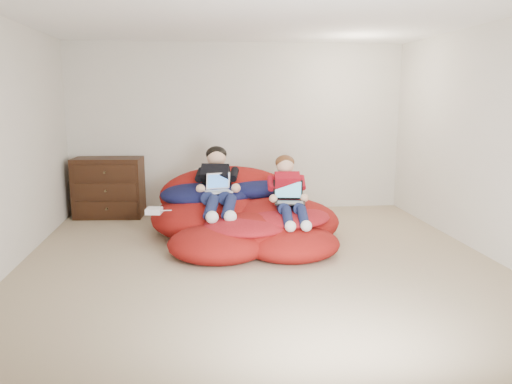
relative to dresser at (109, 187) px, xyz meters
name	(u,v)px	position (x,y,z in m)	size (l,w,h in m)	color
room_shell	(259,241)	(1.90, -2.24, -0.21)	(5.10, 5.10, 2.77)	tan
dresser	(109,187)	(0.00, 0.00, 0.00)	(0.99, 0.58, 0.86)	black
beanbag_pile	(243,216)	(1.82, -1.29, -0.17)	(2.33, 2.32, 0.88)	#9E1511
cream_pillow	(203,177)	(1.35, -0.41, 0.19)	(0.42, 0.27, 0.27)	beige
older_boy	(218,181)	(1.52, -1.14, 0.25)	(0.45, 1.34, 0.75)	black
younger_boy	(288,191)	(2.33, -1.60, 0.20)	(0.33, 1.03, 0.73)	#A50E1C
laptop_white	(218,187)	(1.52, -1.28, 0.21)	(0.34, 0.33, 0.22)	white
laptop_black	(289,197)	(2.33, -1.66, 0.14)	(0.39, 0.35, 0.25)	black
power_adapter	(154,211)	(0.77, -1.54, -0.01)	(0.17, 0.17, 0.06)	white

